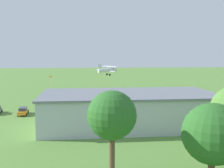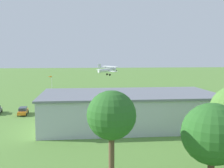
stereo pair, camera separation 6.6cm
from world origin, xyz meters
name	(u,v)px [view 1 (the left image)]	position (x,y,z in m)	size (l,w,h in m)	color
ground_plane	(120,96)	(0.00, 0.00, 0.00)	(400.00, 400.00, 0.00)	#568438
hangar	(129,109)	(3.39, 37.18, 3.06)	(31.99, 16.61, 6.10)	#B7BCC6
biplane	(108,70)	(3.95, -0.07, 8.38)	(7.03, 8.91, 3.71)	silver
car_green	(58,108)	(17.48, 23.75, 0.89)	(2.21, 4.21, 1.75)	#1E6B38
car_orange	(23,111)	(24.93, 25.70, 0.84)	(2.20, 4.79, 1.63)	orange
person_crossing_taxiway	(66,105)	(16.13, 18.73, 0.78)	(0.54, 0.54, 1.58)	navy
person_near_hangar_door	(150,103)	(-5.27, 18.26, 0.77)	(0.48, 0.48, 1.55)	#72338C
tree_behind_hangar_left	(213,134)	(-0.94, 61.84, 5.23)	(6.16, 6.16, 8.33)	brown
tree_at_field_edge	(112,116)	(9.06, 61.41, 7.20)	(4.79, 4.79, 9.67)	brown
windsock	(50,78)	(23.76, -15.86, 4.82)	(1.47, 0.97, 5.47)	silver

